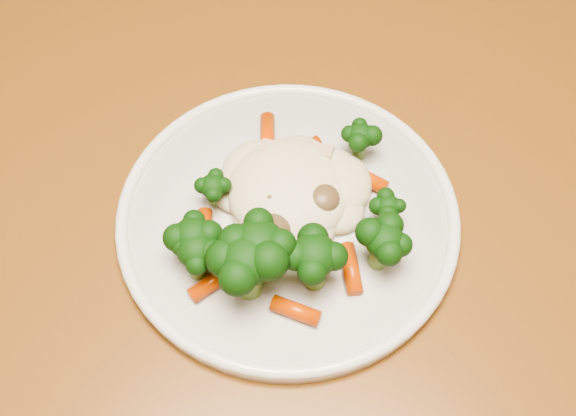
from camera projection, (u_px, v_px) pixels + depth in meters
The scene contains 3 objects.
dining_table at pixel (299, 294), 0.65m from camera, with size 1.37×1.11×0.75m.
plate at pixel (288, 218), 0.57m from camera, with size 0.27×0.27×0.01m, color silver.
meal at pixel (280, 223), 0.53m from camera, with size 0.18×0.19×0.05m.
Camera 1 is at (0.13, -0.45, 1.23)m, focal length 45.00 mm.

